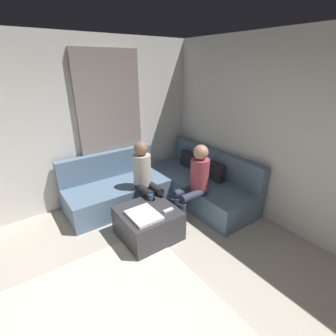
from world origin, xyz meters
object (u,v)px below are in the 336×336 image
game_remote (168,210)px  coffee_mug (150,197)px  sectional_couch (165,186)px  person_on_couch_back (194,181)px  ottoman (148,223)px  person_on_couch_side (145,176)px

game_remote → coffee_mug: bearing=-174.3°
sectional_couch → person_on_couch_back: size_ratio=2.12×
game_remote → person_on_couch_back: bearing=103.7°
ottoman → person_on_couch_side: (-0.52, 0.28, 0.45)m
game_remote → ottoman: bearing=-129.3°
game_remote → person_on_couch_side: size_ratio=0.12×
ottoman → person_on_couch_side: bearing=151.6°
coffee_mug → ottoman: bearing=-39.3°
sectional_couch → coffee_mug: (0.45, -0.57, 0.19)m
ottoman → coffee_mug: bearing=140.7°
person_on_couch_side → person_on_couch_back: bearing=132.8°
ottoman → game_remote: size_ratio=5.07×
coffee_mug → person_on_couch_back: bearing=67.5°
sectional_couch → person_on_couch_back: 0.81m
game_remote → person_on_couch_side: person_on_couch_side is taller
ottoman → person_on_couch_back: 0.92m
ottoman → game_remote: (0.18, 0.22, 0.22)m
game_remote → person_on_couch_back: size_ratio=0.12×
coffee_mug → person_on_couch_side: person_on_couch_side is taller
ottoman → sectional_couch: bearing=131.9°
sectional_couch → game_remote: (0.85, -0.53, 0.15)m
ottoman → game_remote: game_remote is taller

